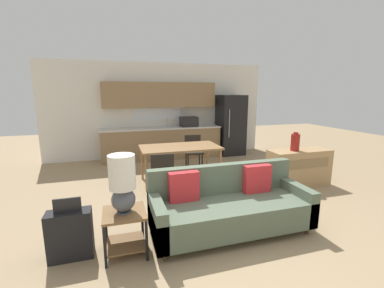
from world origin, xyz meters
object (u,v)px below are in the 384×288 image
side_table (125,225)px  table_lamp (123,183)px  suitcase (70,234)px  dining_chair_near_left (162,172)px  credenza (299,168)px  couch (229,206)px  refrigerator (231,125)px  dining_table (180,149)px  vase (295,142)px  dining_chair_far_right (194,150)px

side_table → table_lamp: table_lamp is taller
side_table → suitcase: size_ratio=0.71×
side_table → dining_chair_near_left: size_ratio=0.62×
credenza → suitcase: bearing=-163.4°
couch → side_table: 1.39m
refrigerator → dining_table: 2.91m
dining_chair_near_left → dining_table: bearing=-120.5°
table_lamp → suitcase: 0.85m
dining_table → vase: (2.09, -0.95, 0.21)m
dining_table → vase: 2.31m
table_lamp → dining_table: bearing=61.2°
couch → suitcase: size_ratio=2.94×
dining_table → suitcase: (-1.84, -2.15, -0.41)m
vase → credenza: bearing=5.1°
refrigerator → dining_chair_far_right: (-1.57, -1.24, -0.41)m
table_lamp → credenza: table_lamp is taller
table_lamp → credenza: (3.47, 1.31, -0.51)m
vase → dining_chair_far_right: vase is taller
vase → dining_chair_near_left: vase is taller
dining_chair_near_left → credenza: bearing=-179.3°
table_lamp → side_table: bearing=90.2°
dining_table → dining_chair_near_left: size_ratio=1.95×
refrigerator → vase: refrigerator is taller
dining_chair_near_left → suitcase: size_ratio=1.16×
refrigerator → suitcase: 5.75m
dining_table → dining_chair_far_right: (0.53, 0.76, -0.22)m
side_table → credenza: credenza is taller
dining_table → suitcase: dining_table is taller
suitcase → couch: bearing=1.0°
dining_table → dining_chair_near_left: bearing=-124.7°
credenza → dining_chair_far_right: size_ratio=1.50×
dining_table → couch: size_ratio=0.77×
dining_table → dining_chair_far_right: 0.95m
refrigerator → couch: bearing=-115.4°
couch → credenza: couch is taller
credenza → dining_chair_near_left: dining_chair_near_left is taller
dining_chair_near_left → dining_chair_far_right: same height
dining_chair_far_right → side_table: bearing=-113.1°
refrigerator → dining_chair_near_left: refrigerator is taller
refrigerator → dining_chair_far_right: bearing=-141.6°
dining_table → dining_chair_far_right: bearing=55.1°
dining_table → credenza: size_ratio=1.30×
refrigerator → table_lamp: bearing=-128.1°
table_lamp → dining_chair_near_left: 1.69m
table_lamp → dining_chair_near_left: table_lamp is taller
dining_table → dining_chair_near_left: dining_chair_near_left is taller
dining_chair_near_left → dining_chair_far_right: size_ratio=1.00×
dining_table → table_lamp: table_lamp is taller
table_lamp → dining_chair_near_left: size_ratio=0.81×
table_lamp → dining_chair_near_left: (0.71, 1.48, -0.39)m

